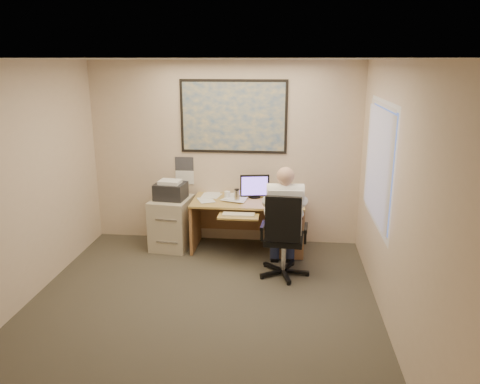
# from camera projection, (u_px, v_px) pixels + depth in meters

# --- Properties ---
(room_shell) EXTENTS (4.00, 4.50, 2.70)m
(room_shell) POSITION_uv_depth(u_px,v_px,m) (195.00, 196.00, 4.79)
(room_shell) COLOR #3B372D
(room_shell) RESTS_ON ground
(desk) EXTENTS (1.60, 0.97, 1.09)m
(desk) POSITION_uv_depth(u_px,v_px,m) (271.00, 221.00, 6.78)
(desk) COLOR tan
(desk) RESTS_ON ground
(world_map) EXTENTS (1.56, 0.03, 1.06)m
(world_map) POSITION_uv_depth(u_px,v_px,m) (233.00, 117.00, 6.76)
(world_map) COLOR #1E4C93
(world_map) RESTS_ON room_shell
(wall_calendar) EXTENTS (0.28, 0.01, 0.42)m
(wall_calendar) POSITION_uv_depth(u_px,v_px,m) (184.00, 171.00, 7.06)
(wall_calendar) COLOR white
(wall_calendar) RESTS_ON room_shell
(window_blinds) EXTENTS (0.06, 1.40, 1.30)m
(window_blinds) POSITION_uv_depth(u_px,v_px,m) (379.00, 164.00, 5.31)
(window_blinds) COLOR beige
(window_blinds) RESTS_ON room_shell
(filing_cabinet) EXTENTS (0.60, 0.69, 1.03)m
(filing_cabinet) POSITION_uv_depth(u_px,v_px,m) (172.00, 218.00, 6.89)
(filing_cabinet) COLOR #C0B59B
(filing_cabinet) RESTS_ON ground
(office_chair) EXTENTS (0.72, 0.72, 1.12)m
(office_chair) POSITION_uv_depth(u_px,v_px,m) (284.00, 252.00, 5.96)
(office_chair) COLOR black
(office_chair) RESTS_ON ground
(person) EXTENTS (0.63, 0.87, 1.42)m
(person) POSITION_uv_depth(u_px,v_px,m) (284.00, 222.00, 5.94)
(person) COLOR white
(person) RESTS_ON office_chair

